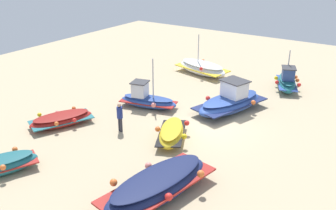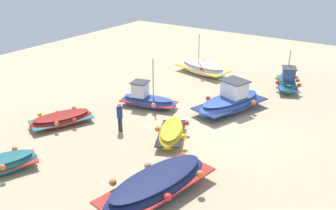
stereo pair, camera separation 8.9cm
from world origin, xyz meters
name	(u,v)px [view 1 (the left image)]	position (x,y,z in m)	size (l,w,h in m)	color
ground_plane	(212,125)	(0.00, 0.00, 0.00)	(46.76, 46.76, 0.00)	tan
fishing_boat_0	(158,185)	(7.09, 1.22, 0.53)	(5.58, 2.91, 1.05)	navy
fishing_boat_1	(231,101)	(-2.40, 0.01, 0.62)	(5.32, 3.36, 1.96)	#2D4C9E
fishing_boat_2	(147,99)	(-0.02, -4.61, 0.52)	(2.08, 3.86, 3.22)	#2D4C9E
fishing_boat_3	(202,68)	(-7.81, -4.97, 0.49)	(2.78, 4.80, 3.15)	white
fishing_boat_4	(287,82)	(-8.07, 1.71, 0.58)	(3.60, 2.40, 2.78)	#1E6670
fishing_boat_5	(61,119)	(4.75, -7.09, 0.36)	(3.81, 2.71, 0.74)	maroon
fishing_boat_6	(1,165)	(9.59, -5.55, 0.42)	(3.38, 2.42, 3.01)	#1E6670
fishing_boat_7	(172,133)	(2.75, -0.96, 0.40)	(3.44, 2.55, 0.84)	gold
person_walking	(120,115)	(3.47, -3.84, 0.95)	(0.32, 0.32, 1.66)	#2D2D38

